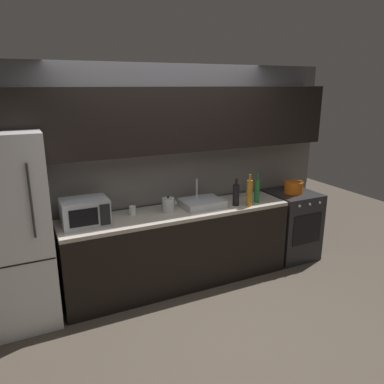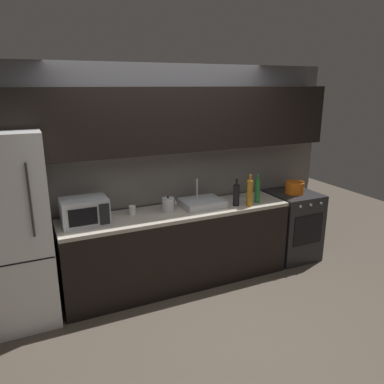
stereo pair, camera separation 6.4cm
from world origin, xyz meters
name	(u,v)px [view 1 (the left image)]	position (x,y,z in m)	size (l,w,h in m)	color
ground_plane	(216,324)	(0.00, 0.00, 0.00)	(10.00, 10.00, 0.00)	#4C4238
back_wall	(167,150)	(0.00, 1.20, 1.55)	(4.38, 0.44, 2.50)	slate
counter_run	(179,247)	(0.00, 0.90, 0.45)	(2.64, 0.60, 0.90)	black
refrigerator	(12,232)	(-1.70, 0.90, 0.94)	(0.68, 0.69, 1.88)	white
oven_range	(291,225)	(1.66, 0.90, 0.45)	(0.60, 0.62, 0.90)	#232326
microwave	(85,212)	(-1.02, 0.92, 1.04)	(0.46, 0.35, 0.27)	#A8AAAF
sink_basin	(202,203)	(0.32, 0.93, 0.94)	(0.48, 0.38, 0.30)	#ADAFB5
kettle	(168,205)	(-0.11, 0.91, 0.98)	(0.17, 0.14, 0.18)	#B7BABF
wine_bottle_dark	(236,195)	(0.69, 0.78, 1.03)	(0.08, 0.08, 0.32)	black
wine_bottle_amber	(249,193)	(0.82, 0.70, 1.06)	(0.07, 0.07, 0.38)	#B27019
wine_bottle_green	(257,190)	(0.99, 0.78, 1.05)	(0.06, 0.06, 0.35)	#1E6B2D
mug_white	(132,210)	(-0.50, 1.00, 0.95)	(0.07, 0.07, 0.10)	silver
cooking_pot	(293,187)	(1.65, 0.90, 0.98)	(0.24, 0.24, 0.15)	orange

